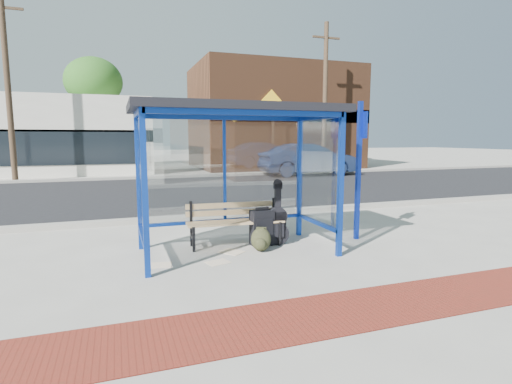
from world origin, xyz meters
name	(u,v)px	position (x,y,z in m)	size (l,w,h in m)	color
ground	(237,252)	(0.00, 0.00, 0.00)	(120.00, 120.00, 0.00)	#B2ADA0
brick_paver_strip	(306,317)	(0.00, -2.60, 0.01)	(60.00, 1.00, 0.01)	maroon
curb_near	(202,217)	(0.00, 2.90, 0.06)	(60.00, 0.25, 0.12)	gray
street_asphalt	(173,192)	(0.00, 8.00, 0.00)	(60.00, 10.00, 0.00)	black
curb_far	(158,177)	(0.00, 13.10, 0.06)	(60.00, 0.25, 0.12)	gray
far_sidewalk	(154,175)	(0.00, 15.00, 0.00)	(60.00, 4.00, 0.01)	#B2ADA0
bus_shelter	(235,127)	(0.00, 0.07, 2.07)	(3.30, 1.80, 2.42)	#0D3197
storefront_brown	(273,118)	(8.00, 18.49, 3.20)	(10.00, 7.08, 6.40)	#59331E
tree_mid	(93,82)	(-3.00, 22.00, 5.45)	(3.60, 3.60, 7.03)	#4C3826
tree_right	(311,91)	(12.50, 22.00, 5.45)	(3.60, 3.60, 7.03)	#4C3826
utility_pole_west	(8,85)	(-6.00, 13.40, 4.11)	(1.60, 0.24, 8.00)	#4C3826
utility_pole_east	(325,97)	(9.00, 13.40, 4.11)	(1.60, 0.24, 8.00)	#4C3826
bench	(235,220)	(0.10, 0.46, 0.46)	(1.74, 0.53, 0.81)	black
guitar_bag	(278,222)	(0.83, 0.23, 0.41)	(0.42, 0.19, 1.11)	black
suitcase	(262,228)	(0.55, 0.27, 0.32)	(0.41, 0.28, 0.69)	black
backpack	(261,240)	(0.41, -0.07, 0.19)	(0.41, 0.39, 0.40)	#292B18
sign_post	(359,163)	(2.41, 0.12, 1.44)	(0.10, 0.32, 2.56)	#0E269A
newspaper_a	(159,265)	(-1.30, -0.28, 0.00)	(0.37, 0.29, 0.01)	white
newspaper_b	(218,262)	(-0.44, -0.44, 0.00)	(0.34, 0.27, 0.01)	white
newspaper_c	(232,252)	(-0.08, 0.04, 0.00)	(0.38, 0.30, 0.01)	white
parked_car	(308,160)	(7.39, 12.09, 0.81)	(1.71, 4.91, 1.62)	#1B294B
fire_hydrant	(354,165)	(11.06, 13.52, 0.37)	(0.31, 0.20, 0.68)	#B20C0E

